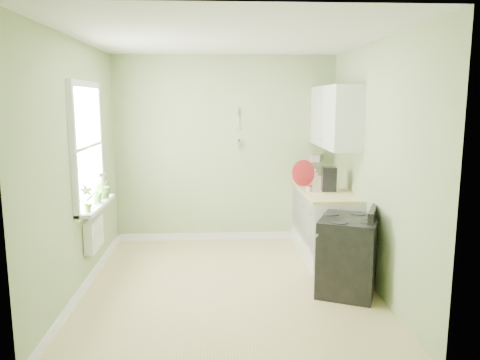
{
  "coord_description": "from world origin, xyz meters",
  "views": [
    {
      "loc": [
        -0.14,
        -5.0,
        2.06
      ],
      "look_at": [
        0.15,
        0.55,
        1.11
      ],
      "focal_mm": 35.0,
      "sensor_mm": 36.0,
      "label": 1
    }
  ],
  "objects_px": {
    "stand_mixer": "(316,167)",
    "kettle": "(304,175)",
    "stove": "(348,255)",
    "coffee_maker": "(329,180)"
  },
  "relations": [
    {
      "from": "stove",
      "to": "coffee_maker",
      "type": "xyz_separation_m",
      "value": [
        0.03,
        1.09,
        0.64
      ]
    },
    {
      "from": "stand_mixer",
      "to": "kettle",
      "type": "height_order",
      "value": "stand_mixer"
    },
    {
      "from": "kettle",
      "to": "coffee_maker",
      "type": "xyz_separation_m",
      "value": [
        0.17,
        -0.76,
        0.06
      ]
    },
    {
      "from": "stove",
      "to": "stand_mixer",
      "type": "xyz_separation_m",
      "value": [
        0.06,
        1.98,
        0.67
      ]
    },
    {
      "from": "stove",
      "to": "stand_mixer",
      "type": "bearing_deg",
      "value": 88.16
    },
    {
      "from": "kettle",
      "to": "coffee_maker",
      "type": "bearing_deg",
      "value": -77.53
    },
    {
      "from": "stove",
      "to": "kettle",
      "type": "xyz_separation_m",
      "value": [
        -0.14,
        1.85,
        0.58
      ]
    },
    {
      "from": "stove",
      "to": "stand_mixer",
      "type": "distance_m",
      "value": 2.09
    },
    {
      "from": "kettle",
      "to": "coffee_maker",
      "type": "height_order",
      "value": "coffee_maker"
    },
    {
      "from": "stove",
      "to": "coffee_maker",
      "type": "distance_m",
      "value": 1.26
    }
  ]
}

